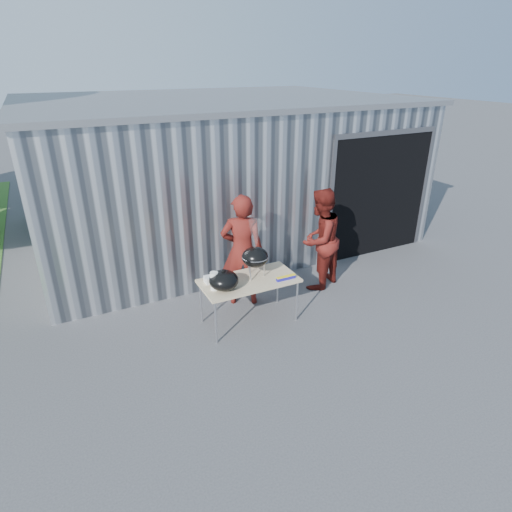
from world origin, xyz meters
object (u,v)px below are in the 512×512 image
person_cook (242,251)px  kettle_grill (255,252)px  person_bystander (319,239)px  folding_table (249,282)px

person_cook → kettle_grill: bearing=109.6°
kettle_grill → person_cook: size_ratio=0.48×
person_bystander → folding_table: bearing=-6.2°
folding_table → person_cook: size_ratio=0.78×
folding_table → kettle_grill: size_ratio=1.61×
kettle_grill → person_bystander: size_ratio=0.50×
folding_table → person_cook: person_cook is taller
folding_table → person_bystander: person_bystander is taller
kettle_grill → person_cook: 0.59m
kettle_grill → person_cook: (0.04, 0.56, -0.21)m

